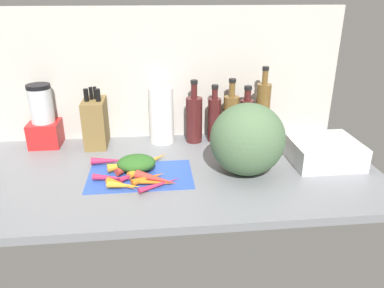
% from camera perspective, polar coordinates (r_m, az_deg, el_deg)
% --- Properties ---
extents(ground_plane, '(1.70, 0.80, 0.03)m').
position_cam_1_polar(ground_plane, '(1.50, -4.24, -4.37)').
color(ground_plane, slate).
extents(wall_back, '(1.70, 0.03, 0.60)m').
position_cam_1_polar(wall_back, '(1.76, -5.01, 10.63)').
color(wall_back, '#BCB7AD').
rests_on(wall_back, ground_plane).
extents(cutting_board, '(0.40, 0.24, 0.01)m').
position_cam_1_polar(cutting_board, '(1.44, -7.95, -4.80)').
color(cutting_board, '#2D51B7').
rests_on(cutting_board, ground_plane).
extents(carrot_0, '(0.16, 0.06, 0.02)m').
position_cam_1_polar(carrot_0, '(1.41, -12.04, -5.13)').
color(carrot_0, '#B2264C').
rests_on(carrot_0, cutting_board).
extents(carrot_1, '(0.12, 0.09, 0.03)m').
position_cam_1_polar(carrot_1, '(1.35, -10.74, -6.16)').
color(carrot_1, orange).
rests_on(carrot_1, cutting_board).
extents(carrot_2, '(0.16, 0.12, 0.04)m').
position_cam_1_polar(carrot_2, '(1.37, -5.50, -5.36)').
color(carrot_2, red).
rests_on(carrot_2, cutting_board).
extents(carrot_3, '(0.13, 0.09, 0.03)m').
position_cam_1_polar(carrot_3, '(1.39, -6.67, -5.19)').
color(carrot_3, orange).
rests_on(carrot_3, cutting_board).
extents(carrot_4, '(0.16, 0.10, 0.02)m').
position_cam_1_polar(carrot_4, '(1.34, -4.93, -6.18)').
color(carrot_4, '#B2264C').
rests_on(carrot_4, cutting_board).
extents(carrot_5, '(0.12, 0.12, 0.03)m').
position_cam_1_polar(carrot_5, '(1.45, -7.50, -3.90)').
color(carrot_5, orange).
rests_on(carrot_5, cutting_board).
extents(carrot_6, '(0.16, 0.05, 0.02)m').
position_cam_1_polar(carrot_6, '(1.36, -5.79, -5.90)').
color(carrot_6, orange).
rests_on(carrot_6, cutting_board).
extents(carrot_7, '(0.18, 0.07, 0.03)m').
position_cam_1_polar(carrot_7, '(1.48, -9.53, -3.22)').
color(carrot_7, orange).
rests_on(carrot_7, cutting_board).
extents(carrot_8, '(0.12, 0.11, 0.03)m').
position_cam_1_polar(carrot_8, '(1.47, -9.46, -3.52)').
color(carrot_8, red).
rests_on(carrot_8, cutting_board).
extents(carrot_9, '(0.16, 0.04, 0.03)m').
position_cam_1_polar(carrot_9, '(1.54, -12.40, -2.52)').
color(carrot_9, '#B2264C').
rests_on(carrot_9, cutting_board).
extents(carrot_10, '(0.10, 0.09, 0.02)m').
position_cam_1_polar(carrot_10, '(1.42, -9.37, -4.79)').
color(carrot_10, '#B2264C').
rests_on(carrot_10, cutting_board).
extents(carrot_11, '(0.12, 0.12, 0.02)m').
position_cam_1_polar(carrot_11, '(1.53, -5.71, -2.34)').
color(carrot_11, orange).
rests_on(carrot_11, cutting_board).
extents(carrot_12, '(0.13, 0.06, 0.03)m').
position_cam_1_polar(carrot_12, '(1.35, -10.40, -6.29)').
color(carrot_12, orange).
rests_on(carrot_12, cutting_board).
extents(carrot_greens_pile, '(0.15, 0.11, 0.06)m').
position_cam_1_polar(carrot_greens_pile, '(1.46, -8.56, -2.94)').
color(carrot_greens_pile, '#2D6023').
rests_on(carrot_greens_pile, cutting_board).
extents(winter_squash, '(0.29, 0.26, 0.28)m').
position_cam_1_polar(winter_squash, '(1.42, 8.53, 0.70)').
color(winter_squash, '#4C6B47').
rests_on(winter_squash, ground_plane).
extents(knife_block, '(0.10, 0.17, 0.27)m').
position_cam_1_polar(knife_block, '(1.73, -14.61, 3.25)').
color(knife_block, brown).
rests_on(knife_block, ground_plane).
extents(blender_appliance, '(0.13, 0.13, 0.28)m').
position_cam_1_polar(blender_appliance, '(1.80, -21.89, 3.46)').
color(blender_appliance, red).
rests_on(blender_appliance, ground_plane).
extents(paper_towel_roll, '(0.11, 0.11, 0.26)m').
position_cam_1_polar(paper_towel_roll, '(1.72, -4.79, 4.43)').
color(paper_towel_roll, white).
rests_on(paper_towel_roll, ground_plane).
extents(bottle_0, '(0.08, 0.08, 0.29)m').
position_cam_1_polar(bottle_0, '(1.72, 0.32, 3.97)').
color(bottle_0, '#471919').
rests_on(bottle_0, ground_plane).
extents(bottle_1, '(0.06, 0.06, 0.27)m').
position_cam_1_polar(bottle_1, '(1.73, 3.44, 3.98)').
color(bottle_1, '#471919').
rests_on(bottle_1, ground_plane).
extents(bottle_2, '(0.07, 0.07, 0.29)m').
position_cam_1_polar(bottle_2, '(1.74, 6.00, 4.17)').
color(bottle_2, brown).
rests_on(bottle_2, ground_plane).
extents(bottle_3, '(0.06, 0.06, 0.26)m').
position_cam_1_polar(bottle_3, '(1.75, 8.35, 3.94)').
color(bottle_3, '#471919').
rests_on(bottle_3, ground_plane).
extents(bottle_4, '(0.07, 0.07, 0.35)m').
position_cam_1_polar(bottle_4, '(1.76, 10.79, 5.03)').
color(bottle_4, brown).
rests_on(bottle_4, ground_plane).
extents(dish_rack, '(0.27, 0.25, 0.09)m').
position_cam_1_polar(dish_rack, '(1.62, 19.57, -1.08)').
color(dish_rack, silver).
rests_on(dish_rack, ground_plane).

